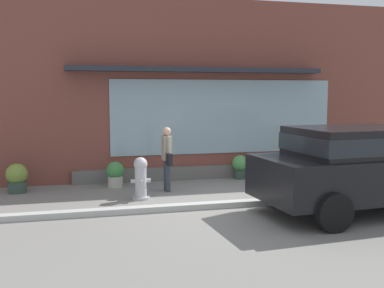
{
  "coord_description": "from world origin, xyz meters",
  "views": [
    {
      "loc": [
        -3.17,
        -8.97,
        2.34
      ],
      "look_at": [
        -0.6,
        1.2,
        1.17
      ],
      "focal_mm": 42.89,
      "sensor_mm": 36.0,
      "label": 1
    }
  ],
  "objects_px": {
    "pedestrian_with_handbag": "(167,155)",
    "potted_plant_low_front": "(17,178)",
    "potted_plant_corner_tall": "(240,165)",
    "parked_car_black": "(359,164)",
    "fire_hydrant": "(141,178)",
    "potted_plant_doorstep": "(365,164)",
    "potted_plant_window_center": "(115,174)"
  },
  "relations": [
    {
      "from": "pedestrian_with_handbag",
      "to": "potted_plant_corner_tall",
      "type": "bearing_deg",
      "value": 111.78
    },
    {
      "from": "potted_plant_doorstep",
      "to": "potted_plant_low_front",
      "type": "relative_size",
      "value": 0.84
    },
    {
      "from": "pedestrian_with_handbag",
      "to": "potted_plant_corner_tall",
      "type": "xyz_separation_m",
      "value": [
        2.24,
        1.1,
        -0.5
      ]
    },
    {
      "from": "potted_plant_corner_tall",
      "to": "pedestrian_with_handbag",
      "type": "bearing_deg",
      "value": -153.86
    },
    {
      "from": "pedestrian_with_handbag",
      "to": "potted_plant_doorstep",
      "type": "height_order",
      "value": "pedestrian_with_handbag"
    },
    {
      "from": "fire_hydrant",
      "to": "potted_plant_low_front",
      "type": "height_order",
      "value": "fire_hydrant"
    },
    {
      "from": "fire_hydrant",
      "to": "pedestrian_with_handbag",
      "type": "bearing_deg",
      "value": 41.04
    },
    {
      "from": "pedestrian_with_handbag",
      "to": "parked_car_black",
      "type": "relative_size",
      "value": 0.36
    },
    {
      "from": "pedestrian_with_handbag",
      "to": "parked_car_black",
      "type": "bearing_deg",
      "value": 44.68
    },
    {
      "from": "potted_plant_corner_tall",
      "to": "potted_plant_window_center",
      "type": "height_order",
      "value": "potted_plant_corner_tall"
    },
    {
      "from": "potted_plant_doorstep",
      "to": "potted_plant_corner_tall",
      "type": "bearing_deg",
      "value": 176.01
    },
    {
      "from": "fire_hydrant",
      "to": "potted_plant_corner_tall",
      "type": "height_order",
      "value": "fire_hydrant"
    },
    {
      "from": "fire_hydrant",
      "to": "parked_car_black",
      "type": "height_order",
      "value": "parked_car_black"
    },
    {
      "from": "fire_hydrant",
      "to": "potted_plant_doorstep",
      "type": "bearing_deg",
      "value": 12.42
    },
    {
      "from": "parked_car_black",
      "to": "potted_plant_window_center",
      "type": "distance_m",
      "value": 5.77
    },
    {
      "from": "parked_car_black",
      "to": "potted_plant_corner_tall",
      "type": "xyz_separation_m",
      "value": [
        -1.0,
        3.92,
        -0.58
      ]
    },
    {
      "from": "pedestrian_with_handbag",
      "to": "potted_plant_low_front",
      "type": "relative_size",
      "value": 2.22
    },
    {
      "from": "potted_plant_low_front",
      "to": "parked_car_black",
      "type": "bearing_deg",
      "value": -28.02
    },
    {
      "from": "parked_car_black",
      "to": "potted_plant_low_front",
      "type": "height_order",
      "value": "parked_car_black"
    },
    {
      "from": "potted_plant_low_front",
      "to": "pedestrian_with_handbag",
      "type": "bearing_deg",
      "value": -12.21
    },
    {
      "from": "pedestrian_with_handbag",
      "to": "potted_plant_corner_tall",
      "type": "distance_m",
      "value": 2.54
    },
    {
      "from": "fire_hydrant",
      "to": "potted_plant_doorstep",
      "type": "xyz_separation_m",
      "value": [
        6.65,
        1.47,
        -0.16
      ]
    },
    {
      "from": "pedestrian_with_handbag",
      "to": "parked_car_black",
      "type": "xyz_separation_m",
      "value": [
        3.24,
        -2.82,
        0.08
      ]
    },
    {
      "from": "potted_plant_doorstep",
      "to": "parked_car_black",
      "type": "bearing_deg",
      "value": -126.37
    },
    {
      "from": "fire_hydrant",
      "to": "potted_plant_corner_tall",
      "type": "distance_m",
      "value": 3.42
    },
    {
      "from": "pedestrian_with_handbag",
      "to": "potted_plant_window_center",
      "type": "height_order",
      "value": "pedestrian_with_handbag"
    },
    {
      "from": "pedestrian_with_handbag",
      "to": "potted_plant_low_front",
      "type": "xyz_separation_m",
      "value": [
        -3.45,
        0.75,
        -0.52
      ]
    },
    {
      "from": "pedestrian_with_handbag",
      "to": "parked_car_black",
      "type": "height_order",
      "value": "parked_car_black"
    },
    {
      "from": "fire_hydrant",
      "to": "pedestrian_with_handbag",
      "type": "relative_size",
      "value": 0.61
    },
    {
      "from": "potted_plant_doorstep",
      "to": "fire_hydrant",
      "type": "bearing_deg",
      "value": -167.58
    },
    {
      "from": "potted_plant_doorstep",
      "to": "potted_plant_window_center",
      "type": "bearing_deg",
      "value": 179.8
    },
    {
      "from": "potted_plant_corner_tall",
      "to": "potted_plant_doorstep",
      "type": "bearing_deg",
      "value": -3.99
    }
  ]
}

